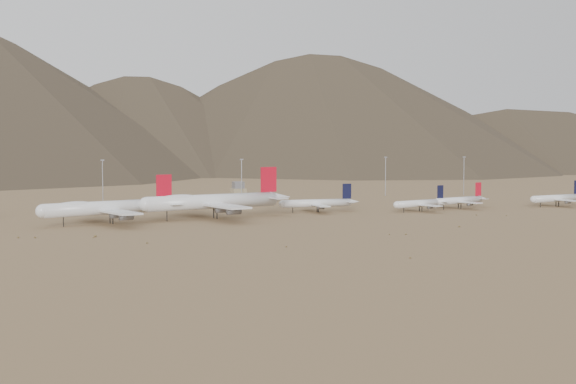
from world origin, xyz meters
name	(u,v)px	position (x,y,z in m)	size (l,w,h in m)	color
ground	(261,223)	(0.00, 0.00, 0.00)	(3000.00, 3000.00, 0.00)	#9E7D52
mountain_ridge	(48,62)	(0.00, 900.00, 150.00)	(4400.00, 1000.00, 300.00)	#4B3D2D
widebody_centre	(109,207)	(-62.02, 23.65, 7.23)	(69.22, 54.56, 20.97)	silver
widebody_east	(213,201)	(-12.94, 28.92, 8.14)	(78.88, 61.63, 23.62)	silver
narrowbody_a	(318,203)	(46.28, 40.62, 4.64)	(43.34, 31.27, 14.31)	silver
narrowbody_b	(421,203)	(96.96, 24.34, 4.22)	(38.67, 28.52, 13.01)	silver
narrowbody_c	(460,200)	(125.58, 31.56, 4.39)	(40.14, 29.62, 13.52)	silver
narrowbody_d	(558,198)	(183.70, 22.81, 4.56)	(42.47, 30.81, 14.06)	silver
control_tower	(238,193)	(30.00, 120.00, 5.32)	(8.00, 8.00, 12.00)	gray
mast_west	(103,180)	(-47.94, 128.35, 14.20)	(2.00, 0.60, 25.70)	gray
mast_centre	(242,178)	(29.91, 113.48, 14.20)	(2.00, 0.60, 25.70)	gray
mast_east	(386,174)	(135.78, 131.71, 14.20)	(2.00, 0.60, 25.70)	gray
mast_far_east	(464,174)	(188.66, 119.97, 14.20)	(2.00, 0.60, 25.70)	gray
desert_scrub	(391,239)	(25.06, -71.44, 0.30)	(416.49, 168.34, 0.92)	brown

